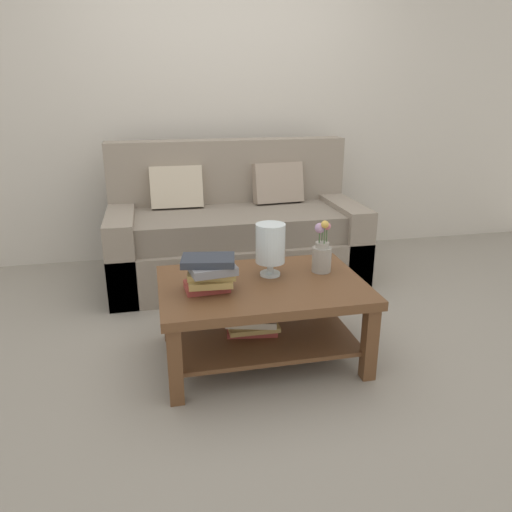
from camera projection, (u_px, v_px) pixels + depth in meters
ground_plane at (265, 330)px, 3.07m from camera, size 10.00×10.00×0.00m
back_wall at (222, 100)px, 4.14m from camera, size 6.40×0.12×2.70m
couch at (235, 233)px, 3.83m from camera, size 1.92×0.90×1.06m
coffee_table at (261, 304)px, 2.66m from camera, size 1.10×0.76×0.46m
book_stack_main at (210, 273)px, 2.47m from camera, size 0.30×0.23×0.19m
glass_hurricane_vase at (270, 245)px, 2.66m from camera, size 0.16×0.16×0.30m
flower_pitcher at (322, 252)px, 2.73m from camera, size 0.11×0.11×0.31m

